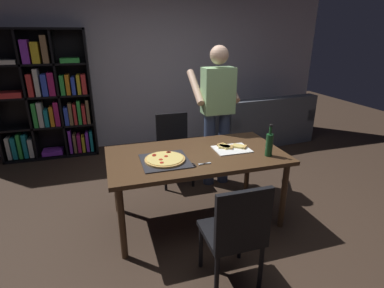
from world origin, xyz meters
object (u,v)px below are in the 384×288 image
(person_serving_pizza, at_px, (217,109))
(wine_bottle, at_px, (269,144))
(bookshelf, at_px, (47,99))
(pepperoni_pizza_on_tray, at_px, (165,160))
(kitchen_scissors, at_px, (197,165))
(couch, at_px, (262,125))
(chair_near_camera, at_px, (236,231))
(dining_table, at_px, (196,160))
(chair_far_side, at_px, (174,144))

(person_serving_pizza, xyz_separation_m, wine_bottle, (0.15, -0.99, -0.13))
(bookshelf, height_order, pepperoni_pizza_on_tray, bookshelf)
(person_serving_pizza, bearing_deg, kitchen_scissors, -120.18)
(couch, xyz_separation_m, wine_bottle, (-1.25, -2.24, 0.57))
(bookshelf, bearing_deg, wine_bottle, -48.74)
(person_serving_pizza, height_order, pepperoni_pizza_on_tray, person_serving_pizza)
(chair_near_camera, distance_m, kitchen_scissors, 0.74)
(dining_table, height_order, wine_bottle, wine_bottle)
(chair_near_camera, height_order, kitchen_scissors, chair_near_camera)
(dining_table, xyz_separation_m, pepperoni_pizza_on_tray, (-0.34, -0.09, 0.09))
(bookshelf, bearing_deg, chair_near_camera, -63.68)
(pepperoni_pizza_on_tray, height_order, kitchen_scissors, pepperoni_pizza_on_tray)
(dining_table, relative_size, chair_near_camera, 1.94)
(person_serving_pizza, relative_size, kitchen_scissors, 9.05)
(kitchen_scissors, bearing_deg, bookshelf, 120.77)
(chair_far_side, bearing_deg, kitchen_scissors, -93.59)
(chair_near_camera, relative_size, chair_far_side, 1.00)
(chair_far_side, distance_m, pepperoni_pizza_on_tray, 1.13)
(dining_table, bearing_deg, couch, 46.20)
(bookshelf, xyz_separation_m, person_serving_pizza, (2.15, -1.64, 0.08))
(chair_far_side, bearing_deg, pepperoni_pizza_on_tray, -107.95)
(chair_far_side, relative_size, bookshelf, 0.46)
(wine_bottle, bearing_deg, dining_table, 159.00)
(chair_near_camera, bearing_deg, wine_bottle, 46.88)
(bookshelf, height_order, person_serving_pizza, bookshelf)
(bookshelf, relative_size, person_serving_pizza, 1.11)
(chair_far_side, height_order, person_serving_pizza, person_serving_pizza)
(chair_far_side, relative_size, wine_bottle, 2.85)
(chair_near_camera, relative_size, kitchen_scissors, 4.66)
(chair_far_side, xyz_separation_m, bookshelf, (-1.65, 1.42, 0.41))
(person_serving_pizza, relative_size, wine_bottle, 5.54)
(chair_near_camera, height_order, pepperoni_pizza_on_tray, chair_near_camera)
(kitchen_scissors, bearing_deg, couch, 48.62)
(chair_far_side, bearing_deg, chair_near_camera, -90.00)
(couch, bearing_deg, bookshelf, 173.76)
(person_serving_pizza, bearing_deg, chair_near_camera, -106.61)
(chair_near_camera, relative_size, wine_bottle, 2.85)
(couch, distance_m, pepperoni_pizza_on_tray, 3.09)
(pepperoni_pizza_on_tray, bearing_deg, wine_bottle, -9.17)
(dining_table, height_order, chair_near_camera, chair_near_camera)
(chair_far_side, bearing_deg, dining_table, -90.00)
(bookshelf, distance_m, pepperoni_pizza_on_tray, 2.80)
(bookshelf, relative_size, wine_bottle, 6.17)
(couch, distance_m, person_serving_pizza, 2.00)
(chair_near_camera, bearing_deg, person_serving_pizza, 73.39)
(chair_far_side, xyz_separation_m, wine_bottle, (0.66, -1.21, 0.36))
(person_serving_pizza, distance_m, pepperoni_pizza_on_tray, 1.20)
(kitchen_scissors, bearing_deg, dining_table, 73.81)
(person_serving_pizza, bearing_deg, couch, 41.76)
(dining_table, height_order, pepperoni_pizza_on_tray, pepperoni_pizza_on_tray)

